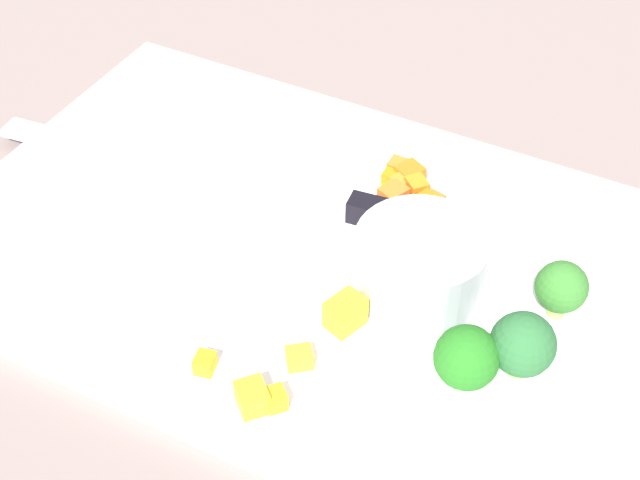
% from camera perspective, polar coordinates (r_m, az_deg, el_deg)
% --- Properties ---
extents(ground_plane, '(4.00, 4.00, 0.00)m').
position_cam_1_polar(ground_plane, '(0.64, 0.00, -1.42)').
color(ground_plane, gray).
extents(cutting_board, '(0.52, 0.33, 0.01)m').
position_cam_1_polar(cutting_board, '(0.64, 0.00, -1.04)').
color(cutting_board, white).
rests_on(cutting_board, ground_plane).
extents(prep_bowl, '(0.09, 0.09, 0.04)m').
position_cam_1_polar(prep_bowl, '(0.60, 6.06, -1.67)').
color(prep_bowl, '#B5BAC0').
rests_on(prep_bowl, cutting_board).
extents(chef_knife, '(0.35, 0.06, 0.02)m').
position_cam_1_polar(chef_knife, '(0.67, -2.94, 3.12)').
color(chef_knife, silver).
rests_on(chef_knife, cutting_board).
extents(carrot_dice_0, '(0.02, 0.02, 0.02)m').
position_cam_1_polar(carrot_dice_0, '(0.66, 4.55, 2.68)').
color(carrot_dice_0, orange).
rests_on(carrot_dice_0, cutting_board).
extents(carrot_dice_1, '(0.02, 0.02, 0.02)m').
position_cam_1_polar(carrot_dice_1, '(0.67, 5.99, 3.17)').
color(carrot_dice_1, orange).
rests_on(carrot_dice_1, cutting_board).
extents(carrot_dice_2, '(0.01, 0.01, 0.01)m').
position_cam_1_polar(carrot_dice_2, '(0.67, 7.09, 2.43)').
color(carrot_dice_2, orange).
rests_on(carrot_dice_2, cutting_board).
extents(carrot_dice_3, '(0.01, 0.01, 0.01)m').
position_cam_1_polar(carrot_dice_3, '(0.69, 4.34, 3.87)').
color(carrot_dice_3, orange).
rests_on(carrot_dice_3, cutting_board).
extents(carrot_dice_4, '(0.02, 0.02, 0.01)m').
position_cam_1_polar(carrot_dice_4, '(0.65, 5.91, 0.85)').
color(carrot_dice_4, orange).
rests_on(carrot_dice_4, cutting_board).
extents(carrot_dice_5, '(0.02, 0.02, 0.01)m').
position_cam_1_polar(carrot_dice_5, '(0.64, 4.42, 0.78)').
color(carrot_dice_5, orange).
rests_on(carrot_dice_5, cutting_board).
extents(carrot_dice_6, '(0.01, 0.01, 0.01)m').
position_cam_1_polar(carrot_dice_6, '(0.69, 4.84, 4.51)').
color(carrot_dice_6, orange).
rests_on(carrot_dice_6, cutting_board).
extents(carrot_dice_7, '(0.02, 0.02, 0.01)m').
position_cam_1_polar(carrot_dice_7, '(0.65, 4.89, 1.73)').
color(carrot_dice_7, orange).
rests_on(carrot_dice_7, cutting_board).
extents(carrot_dice_8, '(0.02, 0.02, 0.01)m').
position_cam_1_polar(carrot_dice_8, '(0.69, 5.56, 4.04)').
color(carrot_dice_8, orange).
rests_on(carrot_dice_8, cutting_board).
extents(carrot_dice_9, '(0.02, 0.02, 0.02)m').
position_cam_1_polar(carrot_dice_9, '(0.66, 6.64, 2.07)').
color(carrot_dice_9, orange).
rests_on(carrot_dice_9, cutting_board).
extents(carrot_dice_10, '(0.02, 0.02, 0.01)m').
position_cam_1_polar(carrot_dice_10, '(0.68, 5.07, 3.46)').
color(carrot_dice_10, orange).
rests_on(carrot_dice_10, cutting_board).
extents(carrot_dice_11, '(0.02, 0.02, 0.02)m').
position_cam_1_polar(carrot_dice_11, '(0.65, 3.75, 1.52)').
color(carrot_dice_11, orange).
rests_on(carrot_dice_11, cutting_board).
extents(pepper_dice_0, '(0.01, 0.02, 0.01)m').
position_cam_1_polar(pepper_dice_0, '(0.56, -7.13, -7.57)').
color(pepper_dice_0, yellow).
rests_on(pepper_dice_0, cutting_board).
extents(pepper_dice_1, '(0.02, 0.02, 0.01)m').
position_cam_1_polar(pepper_dice_1, '(0.56, -1.29, -7.30)').
color(pepper_dice_1, yellow).
rests_on(pepper_dice_1, cutting_board).
extents(pepper_dice_2, '(0.02, 0.03, 0.02)m').
position_cam_1_polar(pepper_dice_2, '(0.58, 1.57, -4.54)').
color(pepper_dice_2, yellow).
rests_on(pepper_dice_2, cutting_board).
extents(pepper_dice_3, '(0.02, 0.02, 0.01)m').
position_cam_1_polar(pepper_dice_3, '(0.54, -2.74, -9.79)').
color(pepper_dice_3, yellow).
rests_on(pepper_dice_3, cutting_board).
extents(pepper_dice_4, '(0.03, 0.03, 0.02)m').
position_cam_1_polar(pepper_dice_4, '(0.54, -4.22, -9.69)').
color(pepper_dice_4, yellow).
rests_on(pepper_dice_4, cutting_board).
extents(broccoli_floret_0, '(0.04, 0.04, 0.04)m').
position_cam_1_polar(broccoli_floret_0, '(0.56, 12.43, -6.37)').
color(broccoli_floret_0, '#93C160').
rests_on(broccoli_floret_0, cutting_board).
extents(broccoli_floret_1, '(0.03, 0.03, 0.04)m').
position_cam_1_polar(broccoli_floret_1, '(0.60, 14.71, -2.88)').
color(broccoli_floret_1, '#95C358').
rests_on(broccoli_floret_1, cutting_board).
extents(broccoli_floret_2, '(0.04, 0.04, 0.04)m').
position_cam_1_polar(broccoli_floret_2, '(0.55, 9.05, -7.22)').
color(broccoli_floret_2, '#89BB5A').
rests_on(broccoli_floret_2, cutting_board).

